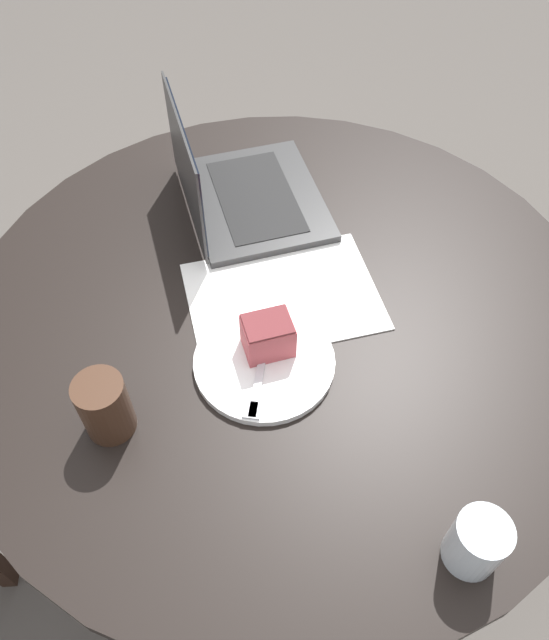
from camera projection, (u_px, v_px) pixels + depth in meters
ground_plane at (280, 487)px, 1.66m from camera, size 12.00×12.00×0.00m
dining_table at (282, 360)px, 1.18m from camera, size 1.10×1.10×0.76m
paper_document at (283, 296)px, 1.07m from camera, size 0.39×0.36×0.00m
plate at (266, 362)px, 0.98m from camera, size 0.22×0.22×0.01m
cake_slice at (270, 336)px, 0.96m from camera, size 0.10×0.09×0.07m
fork at (258, 380)px, 0.95m from camera, size 0.04×0.17×0.00m
coffee_glass at (105, 407)px, 0.88m from camera, size 0.07×0.07×0.11m
water_glass at (477, 543)px, 0.77m from camera, size 0.07×0.07×0.09m
laptop at (240, 192)px, 1.18m from camera, size 0.37×0.38×0.22m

